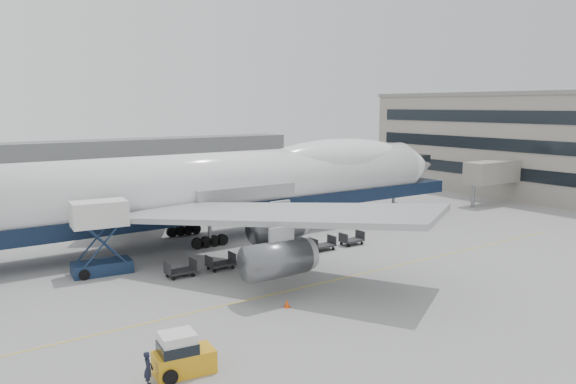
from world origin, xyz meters
TOP-DOWN VIEW (x-y plane):
  - ground at (0.00, 0.00)m, footprint 260.00×260.00m
  - apron_line at (0.00, -6.00)m, footprint 60.00×0.15m
  - hangar at (-10.00, 70.00)m, footprint 110.00×8.00m
  - airliner at (0.64, 12.00)m, footprint 67.00×55.30m
  - catering_truck at (-14.23, 6.31)m, footprint 4.87×3.60m
  - baggage_tug at (-16.14, -13.48)m, footprint 3.22×2.00m
  - ground_worker at (-18.01, -13.70)m, footprint 0.59×0.74m
  - traffic_cone at (-6.27, -8.76)m, footprint 0.41×0.41m
  - dolly_0 at (-9.34, 1.77)m, footprint 2.30×1.35m
  - dolly_1 at (-5.70, 1.77)m, footprint 2.30×1.35m
  - dolly_2 at (-2.06, 1.77)m, footprint 2.30×1.35m
  - dolly_3 at (1.58, 1.77)m, footprint 2.30×1.35m
  - dolly_4 at (5.22, 1.77)m, footprint 2.30×1.35m
  - dolly_5 at (8.87, 1.77)m, footprint 2.30×1.35m

SIDE VIEW (x-z plane):
  - ground at x=0.00m, z-range 0.00..0.00m
  - apron_line at x=0.00m, z-range 0.00..0.01m
  - traffic_cone at x=-6.27m, z-range -0.02..0.59m
  - dolly_0 at x=-9.34m, z-range -0.12..1.18m
  - dolly_1 at x=-5.70m, z-range -0.12..1.18m
  - dolly_2 at x=-2.06m, z-range -0.12..1.18m
  - dolly_3 at x=1.58m, z-range -0.12..1.18m
  - dolly_4 at x=5.22m, z-range -0.12..1.18m
  - dolly_5 at x=8.87m, z-range -0.12..1.18m
  - ground_worker at x=-18.01m, z-range 0.00..1.76m
  - baggage_tug at x=-16.14m, z-range -0.12..2.10m
  - catering_truck at x=-14.23m, z-range 0.42..6.44m
  - hangar at x=-10.00m, z-range 0.00..7.00m
  - airliner at x=0.64m, z-range -4.37..15.61m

